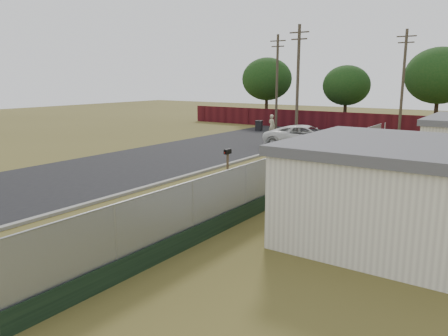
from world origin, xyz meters
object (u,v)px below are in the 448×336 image
Objects in this scene: pickup_truck at (307,137)px; trash_bin at (259,125)px; mailbox at (228,154)px; fire_hydrant at (67,281)px; pedestrian at (272,126)px.

pickup_truck reaches higher than trash_bin.
mailbox is 0.20× the size of pickup_truck.
mailbox is at bearing 109.08° from fire_hydrant.
pedestrian is at bearing 38.53° from pickup_truck.
fire_hydrant is at bearing 179.34° from pickup_truck.
pedestrian is at bearing 109.34° from mailbox.
fire_hydrant is 0.77× the size of trash_bin.
fire_hydrant is 29.17m from pedestrian.
pedestrian reaches higher than mailbox.
mailbox reaches higher than fire_hydrant.
trash_bin is (-12.74, 30.75, 0.15)m from fire_hydrant.
pedestrian is (-5.24, 4.42, 0.12)m from pickup_truck.
pickup_truck is 6.16× the size of trash_bin.
pickup_truck is at bearing 154.31° from pedestrian.
mailbox is at bearing 166.73° from pickup_truck.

